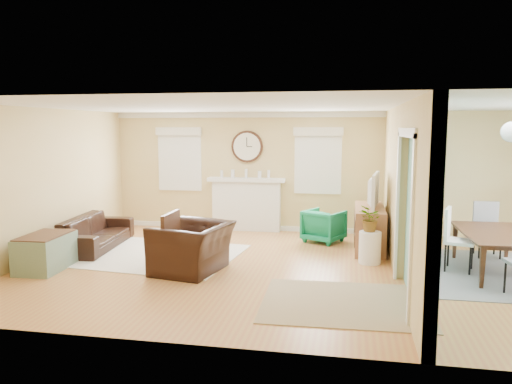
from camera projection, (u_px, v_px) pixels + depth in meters
floor at (301, 270)px, 8.00m from camera, size 9.00×9.00×0.00m
wall_back at (316, 173)px, 10.75m from camera, size 9.00×0.02×2.60m
wall_front at (274, 226)px, 4.91m from camera, size 9.00×0.02×2.60m
wall_left at (44, 183)px, 8.66m from camera, size 0.02×6.00×2.60m
ceiling at (303, 105)px, 7.66m from camera, size 9.00×6.00×0.02m
partition at (400, 186)px, 7.82m from camera, size 0.17×6.00×2.60m
fireplace at (246, 204)px, 11.00m from camera, size 1.70×0.30×1.17m
wall_clock at (247, 147)px, 10.92m from camera, size 0.70×0.07×0.70m
window_left at (180, 155)px, 11.22m from camera, size 1.05×0.13×1.42m
window_right at (318, 156)px, 10.65m from camera, size 1.05×0.13×1.42m
pendant at (512, 132)px, 7.16m from camera, size 0.30×0.30×0.55m
rug_cream at (160, 255)px, 8.87m from camera, size 2.90×2.58×0.01m
rug_jute at (344, 303)px, 6.47m from camera, size 2.17×1.79×0.01m
rug_grey at (497, 273)px, 7.79m from camera, size 2.29×2.87×0.01m
sofa at (96, 232)px, 9.42m from camera, size 1.00×2.13×0.60m
eames_chair at (192, 248)px, 7.84m from camera, size 1.23×1.35×0.77m
green_chair at (324, 226)px, 9.91m from camera, size 0.94×0.95×0.65m
trunk at (46, 252)px, 7.98m from camera, size 0.66×1.03×0.57m
credenza at (369, 228)px, 9.31m from camera, size 0.54×1.58×0.80m
tv at (369, 190)px, 9.22m from camera, size 0.27×1.10×0.63m
garden_stool at (370, 248)px, 8.34m from camera, size 0.37×0.37×0.54m
potted_plant at (371, 219)px, 8.28m from camera, size 0.47×0.50×0.44m
dining_table at (498, 253)px, 7.75m from camera, size 1.08×1.88×0.65m
dining_chair_n at (488, 225)px, 8.71m from camera, size 0.44×0.44×0.96m
dining_chair_w at (460, 234)px, 7.85m from camera, size 0.56×0.56×1.01m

